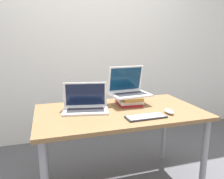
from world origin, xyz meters
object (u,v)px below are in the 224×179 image
object	(u,v)px
book_stack	(129,100)
laptop_on_books	(128,89)
wireless_keyboard	(146,117)
laptop_left	(85,105)
mouse	(169,111)

from	to	relation	value
book_stack	laptop_on_books	world-z (taller)	laptop_on_books
book_stack	laptop_on_books	distance (m)	0.10
book_stack	wireless_keyboard	size ratio (longest dim) A/B	0.93
laptop_left	book_stack	bearing A→B (deg)	9.50
book_stack	wireless_keyboard	bearing A→B (deg)	-91.57
laptop_on_books	wireless_keyboard	size ratio (longest dim) A/B	1.17
mouse	laptop_left	bearing A→B (deg)	156.62
laptop_on_books	mouse	size ratio (longest dim) A/B	3.18
book_stack	mouse	distance (m)	0.39
laptop_left	wireless_keyboard	distance (m)	0.50
wireless_keyboard	laptop_on_books	bearing A→B (deg)	88.07
wireless_keyboard	book_stack	bearing A→B (deg)	88.43
book_stack	wireless_keyboard	distance (m)	0.37
laptop_on_books	wireless_keyboard	xyz separation A→B (m)	(-0.01, -0.40, -0.13)
laptop_left	wireless_keyboard	world-z (taller)	laptop_left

